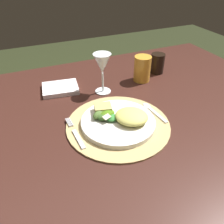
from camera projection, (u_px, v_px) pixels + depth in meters
The scene contains 13 objects.
ground_plane at pixel (117, 222), 1.20m from camera, with size 6.00×6.00×0.00m, color #252B16.
dining_table at pixel (118, 143), 0.86m from camera, with size 1.44×1.01×0.71m.
placemat at pixel (118, 124), 0.74m from camera, with size 0.34×0.34×0.01m, color tan.
dinner_plate at pixel (118, 122), 0.73m from camera, with size 0.24×0.24×0.02m, color silver.
pasta_serving at pixel (132, 116), 0.71m from camera, with size 0.11×0.10×0.03m, color #D9D365.
salad_greens at pixel (105, 116), 0.73m from camera, with size 0.09×0.08×0.02m.
bread_piece at pixel (103, 109), 0.75m from camera, with size 0.06×0.05×0.03m, color tan.
fork at pixel (76, 134), 0.69m from camera, with size 0.02×0.16×0.00m.
spoon at pixel (151, 110), 0.80m from camera, with size 0.03×0.13×0.01m.
napkin at pixel (60, 88), 0.92m from camera, with size 0.14×0.11×0.02m, color white.
wine_glass at pixel (102, 65), 0.85m from camera, with size 0.07×0.07×0.16m.
amber_tumbler at pixel (142, 69), 0.96m from camera, with size 0.07×0.07×0.11m, color gold.
dark_tumbler at pixel (157, 63), 1.03m from camera, with size 0.06×0.06×0.09m, color black.
Camera 1 is at (-0.27, -0.57, 1.18)m, focal length 36.17 mm.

